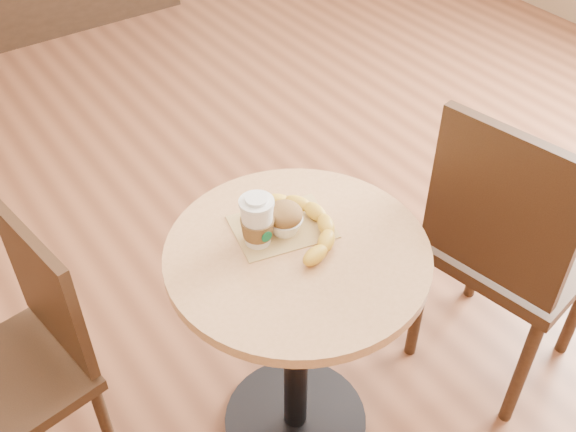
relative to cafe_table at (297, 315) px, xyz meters
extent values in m
plane|color=brown|center=(0.08, 0.08, -0.51)|extent=(7.00, 7.00, 0.00)
cylinder|color=black|center=(0.00, 0.00, -0.50)|extent=(0.44, 0.44, 0.02)
cylinder|color=black|center=(0.00, 0.00, -0.14)|extent=(0.07, 0.07, 0.72)
cylinder|color=tan|center=(0.00, 0.00, 0.22)|extent=(0.65, 0.65, 0.03)
cube|color=#331F11|center=(-0.69, 0.31, -0.10)|extent=(0.41, 0.41, 0.04)
cylinder|color=#331F11|center=(-0.56, 0.49, -0.31)|extent=(0.03, 0.03, 0.41)
cylinder|color=#331F11|center=(-0.52, 0.18, -0.31)|extent=(0.03, 0.03, 0.41)
cube|color=#331F11|center=(-0.53, 0.34, 0.12)|extent=(0.08, 0.35, 0.38)
cube|color=#331F11|center=(0.70, -0.15, -0.02)|extent=(0.51, 0.51, 0.04)
cylinder|color=#331F11|center=(0.85, 0.07, -0.27)|extent=(0.04, 0.04, 0.49)
cylinder|color=#331F11|center=(0.55, -0.36, -0.27)|extent=(0.04, 0.04, 0.49)
cylinder|color=#331F11|center=(0.48, 0.00, -0.27)|extent=(0.04, 0.04, 0.49)
cube|color=#331F11|center=(0.51, -0.18, 0.25)|extent=(0.11, 0.41, 0.46)
cube|color=tan|center=(0.02, 0.09, 0.24)|extent=(0.27, 0.23, 0.00)
cylinder|color=silver|center=(-0.06, 0.08, 0.36)|extent=(0.08, 0.08, 0.01)
cylinder|color=silver|center=(-0.06, 0.08, 0.37)|extent=(0.05, 0.05, 0.01)
cylinder|color=#08512E|center=(-0.06, 0.04, 0.29)|extent=(0.03, 0.00, 0.03)
ellipsoid|color=brown|center=(0.01, 0.07, 0.29)|extent=(0.09, 0.09, 0.06)
ellipsoid|color=beige|center=(0.01, 0.07, 0.31)|extent=(0.03, 0.03, 0.02)
camera|label=1|loc=(-0.68, -0.94, 1.37)|focal=42.00mm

